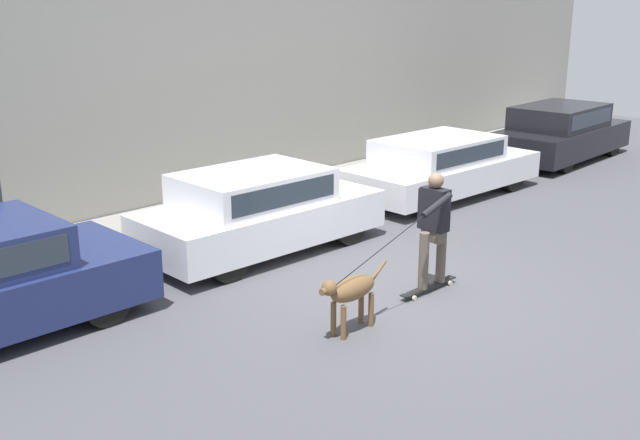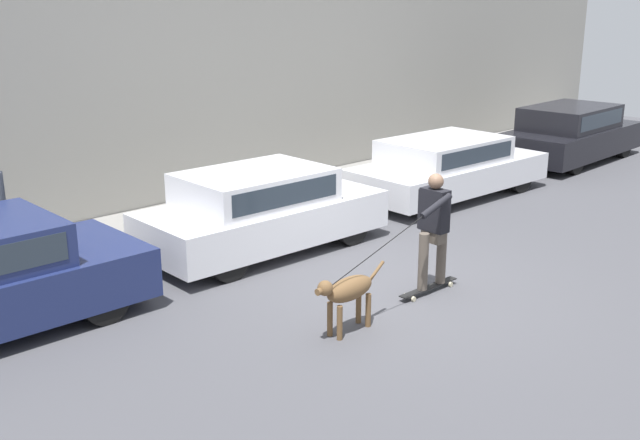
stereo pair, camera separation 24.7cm
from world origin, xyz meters
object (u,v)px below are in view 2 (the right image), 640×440
object	(u,v)px
skateboarder	(433,226)
parked_car_1	(261,211)
parked_car_3	(571,134)
parked_car_2	(447,167)
dog	(348,291)

from	to	relation	value
skateboarder	parked_car_1	bearing A→B (deg)	-78.17
parked_car_3	skateboarder	world-z (taller)	skateboarder
parked_car_3	skateboarder	size ratio (longest dim) A/B	1.65
parked_car_1	parked_car_3	distance (m)	9.98
skateboarder	parked_car_3	bearing A→B (deg)	-160.68
parked_car_1	parked_car_2	xyz separation A→B (m)	(4.92, 0.00, -0.04)
parked_car_1	skateboarder	xyz separation A→B (m)	(0.54, -3.01, 0.30)
parked_car_2	parked_car_3	size ratio (longest dim) A/B	1.02
parked_car_1	dog	xyz separation A→B (m)	(-1.23, -3.12, -0.13)
dog	parked_car_2	bearing A→B (deg)	-155.30
parked_car_3	skateboarder	xyz separation A→B (m)	(-9.43, -3.01, 0.28)
parked_car_1	skateboarder	world-z (taller)	skateboarder
parked_car_2	skateboarder	size ratio (longest dim) A/B	1.68
parked_car_1	parked_car_2	distance (m)	4.92
parked_car_1	parked_car_2	world-z (taller)	parked_car_1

